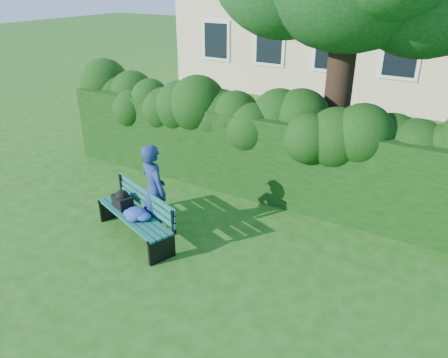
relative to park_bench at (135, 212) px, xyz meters
The scene contains 4 objects.
ground 1.41m from the park_bench, 28.40° to the left, with size 80.00×80.00×0.00m, color #1D5510.
hedge 3.08m from the park_bench, 67.72° to the left, with size 10.00×1.00×1.80m.
park_bench is the anchor object (origin of this frame).
man_reading 0.54m from the park_bench, 44.60° to the left, with size 0.64×0.42×1.77m, color navy.
Camera 1 is at (3.79, -5.72, 4.39)m, focal length 35.00 mm.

